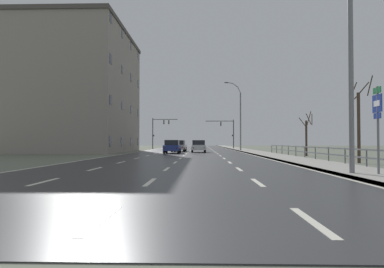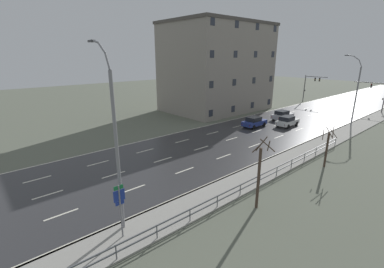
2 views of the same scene
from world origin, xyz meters
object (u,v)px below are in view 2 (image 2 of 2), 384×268
object	(u,v)px
street_lamp_foreground	(115,144)
highway_sign	(120,205)
street_lamp_midground	(355,92)
car_near_left	(282,115)
traffic_signal_right	(379,92)
car_far_right	(287,121)
brick_building	(217,67)
car_mid_centre	(254,122)
traffic_signal_left	(310,84)

from	to	relation	value
street_lamp_foreground	highway_sign	size ratio (longest dim) A/B	3.24
street_lamp_midground	highway_sign	distance (m)	38.49
car_near_left	traffic_signal_right	bearing A→B (deg)	69.43
street_lamp_midground	street_lamp_foreground	bearing A→B (deg)	-89.97
traffic_signal_right	car_far_right	xyz separation A→B (m)	(-5.51, -22.12, -2.97)
street_lamp_foreground	highway_sign	bearing A→B (deg)	-25.76
street_lamp_midground	car_far_right	distance (m)	10.72
street_lamp_foreground	brick_building	bearing A→B (deg)	125.39
street_lamp_midground	highway_sign	size ratio (longest dim) A/B	3.02
street_lamp_foreground	brick_building	xyz separation A→B (m)	(-22.58, 31.78, 2.60)
traffic_signal_right	car_mid_centre	size ratio (longest dim) A/B	1.37
traffic_signal_left	car_near_left	size ratio (longest dim) A/B	1.45
traffic_signal_right	street_lamp_midground	bearing A→B (deg)	-87.61
street_lamp_foreground	brick_building	size ratio (longest dim) A/B	0.58
street_lamp_foreground	street_lamp_midground	world-z (taller)	street_lamp_foreground
traffic_signal_right	brick_building	bearing A→B (deg)	-136.85
street_lamp_midground	car_mid_centre	xyz separation A→B (m)	(-9.15, -11.77, -4.30)
car_near_left	car_mid_centre	bearing A→B (deg)	-89.29
traffic_signal_right	traffic_signal_left	bearing A→B (deg)	175.80
car_near_left	brick_building	world-z (taller)	brick_building
street_lamp_foreground	traffic_signal_right	distance (m)	52.39
street_lamp_midground	car_near_left	distance (m)	10.80
car_far_right	brick_building	distance (m)	18.05
street_lamp_foreground	car_far_right	world-z (taller)	street_lamp_foreground
traffic_signal_left	traffic_signal_right	bearing A→B (deg)	-4.20
car_mid_centre	street_lamp_midground	bearing A→B (deg)	52.53
street_lamp_foreground	car_near_left	world-z (taller)	street_lamp_foreground
traffic_signal_left	car_near_left	distance (m)	20.83
traffic_signal_right	car_near_left	xyz separation A→B (m)	(-8.25, -18.88, -2.97)
street_lamp_midground	car_far_right	bearing A→B (deg)	-128.53
highway_sign	traffic_signal_left	size ratio (longest dim) A/B	0.57
car_mid_centre	traffic_signal_left	bearing A→B (deg)	100.77
traffic_signal_right	car_far_right	distance (m)	22.99
car_far_right	car_mid_centre	bearing A→B (deg)	-127.59
car_near_left	brick_building	distance (m)	15.61
street_lamp_foreground	brick_building	world-z (taller)	brick_building
traffic_signal_right	car_near_left	bearing A→B (deg)	-113.61
street_lamp_midground	traffic_signal_left	size ratio (longest dim) A/B	1.72
street_lamp_midground	car_far_right	size ratio (longest dim) A/B	2.53
car_near_left	brick_building	xyz separation A→B (m)	(-13.70, -1.70, 7.29)
car_near_left	car_far_right	size ratio (longest dim) A/B	1.01
brick_building	highway_sign	bearing A→B (deg)	-53.89
car_far_right	traffic_signal_left	bearing A→B (deg)	108.16
car_mid_centre	traffic_signal_right	bearing A→B (deg)	72.33
brick_building	car_near_left	bearing A→B (deg)	7.08
traffic_signal_left	street_lamp_midground	bearing A→B (deg)	-47.52
brick_building	car_mid_centre	bearing A→B (deg)	-22.77
car_mid_centre	brick_building	xyz separation A→B (m)	(-13.40, 5.63, 7.29)
highway_sign	car_mid_centre	world-z (taller)	highway_sign
highway_sign	brick_building	size ratio (longest dim) A/B	0.18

